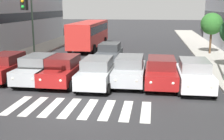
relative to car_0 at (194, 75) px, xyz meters
name	(u,v)px	position (x,y,z in m)	size (l,w,h in m)	color
ground_plane	(79,108)	(5.77, 4.04, -0.89)	(180.00, 180.00, 0.00)	#2D2D30
crosswalk_markings	(79,108)	(5.77, 4.04, -0.88)	(6.75, 2.80, 0.01)	silver
car_0	(194,75)	(0.00, 0.00, 0.00)	(2.02, 4.44, 1.72)	silver
car_1	(161,72)	(1.87, -0.43, 0.00)	(2.02, 4.44, 1.72)	maroon
car_2	(130,70)	(3.78, -0.67, 0.00)	(2.02, 4.44, 1.72)	#B2B7BC
car_3	(97,72)	(5.64, 0.20, 0.00)	(2.02, 4.44, 1.72)	#B2B7BC
car_4	(63,70)	(7.86, -0.15, 0.00)	(2.02, 4.44, 1.72)	maroon
car_5	(38,69)	(9.50, -0.22, 0.00)	(2.02, 4.44, 1.72)	#B2B7BC
car_6	(6,67)	(11.82, -0.57, 0.00)	(2.02, 4.44, 1.72)	maroon
car_row2_0	(109,53)	(5.96, -6.87, 0.00)	(2.02, 4.44, 1.72)	#474C51
bus_behind_traffic	(89,32)	(9.50, -15.20, 0.97)	(2.78, 10.50, 3.00)	red
street_lamp_right	(36,4)	(13.23, -9.61, 4.05)	(3.10, 0.28, 7.88)	#4C6B56
street_tree_2	(212,24)	(-3.18, -12.81, 2.14)	(2.12, 2.12, 3.95)	#513823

